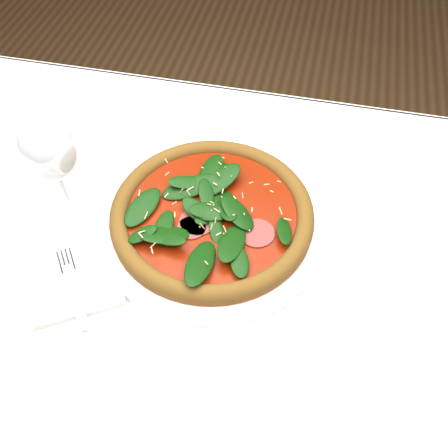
% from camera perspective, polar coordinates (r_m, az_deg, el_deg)
% --- Properties ---
extents(ground, '(6.00, 6.00, 0.00)m').
position_cam_1_polar(ground, '(1.49, -3.27, -18.88)').
color(ground, brown).
rests_on(ground, ground).
extents(dining_table, '(1.21, 0.81, 0.75)m').
position_cam_1_polar(dining_table, '(0.90, -5.13, -5.09)').
color(dining_table, white).
rests_on(dining_table, ground).
extents(plate, '(0.38, 0.38, 0.02)m').
position_cam_1_polar(plate, '(0.82, -1.36, 0.46)').
color(plate, white).
rests_on(plate, dining_table).
extents(pizza, '(0.38, 0.38, 0.04)m').
position_cam_1_polar(pizza, '(0.81, -1.39, 1.44)').
color(pizza, brown).
rests_on(pizza, plate).
extents(wine_glass, '(0.09, 0.09, 0.21)m').
position_cam_1_polar(wine_glass, '(0.78, -19.37, 7.84)').
color(wine_glass, white).
rests_on(wine_glass, dining_table).
extents(napkin, '(0.15, 0.12, 0.01)m').
position_cam_1_polar(napkin, '(0.78, -16.45, -8.15)').
color(napkin, white).
rests_on(napkin, dining_table).
extents(fork, '(0.10, 0.13, 0.00)m').
position_cam_1_polar(fork, '(0.79, -17.00, -6.29)').
color(fork, silver).
rests_on(fork, napkin).
extents(saucer_near, '(0.15, 0.15, 0.01)m').
position_cam_1_polar(saucer_near, '(0.68, 14.54, -23.34)').
color(saucer_near, white).
rests_on(saucer_near, dining_table).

